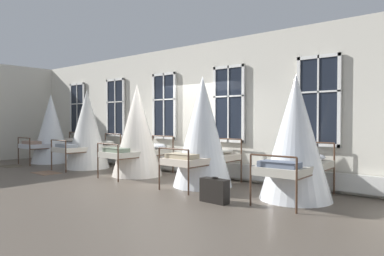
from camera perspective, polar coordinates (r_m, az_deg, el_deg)
ground at (r=9.12m, az=-3.96°, el=-8.26°), size 29.01×29.01×0.00m
back_wall_with_windows at (r=9.86m, az=0.72°, el=2.92°), size 15.51×0.10×3.58m
window_bank at (r=9.77m, az=0.27°, el=-1.67°), size 12.37×0.10×2.82m
cot_first at (r=13.56m, az=-21.59°, el=-0.21°), size 1.36×1.97×2.42m
cot_second at (r=11.67m, az=-16.40°, el=-0.32°), size 1.36×1.99×2.46m
cot_third at (r=9.79m, az=-8.76°, el=-0.54°), size 1.36×1.98×2.48m
cot_fourth at (r=8.16m, az=1.71°, el=-0.78°), size 1.36×1.98×2.52m
cot_fifth at (r=7.05m, az=16.24°, el=-1.68°), size 1.36×1.98×2.39m
rug_first at (r=13.08m, az=-26.96°, el=-5.45°), size 0.81×0.57×0.01m
rug_second at (r=11.02m, az=-22.27°, el=-6.65°), size 0.81×0.57×0.01m
suitcase_dark at (r=6.65m, az=3.61°, el=-9.94°), size 0.57×0.24×0.47m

